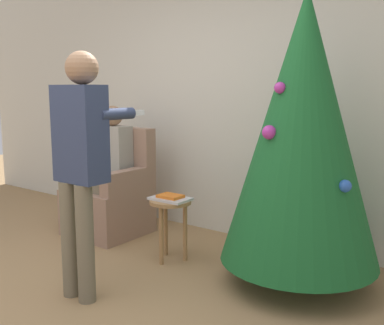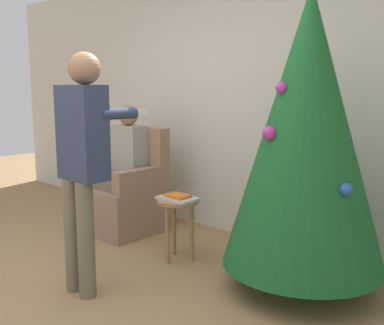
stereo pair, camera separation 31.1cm
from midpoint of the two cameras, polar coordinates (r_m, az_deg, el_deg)
name	(u,v)px [view 1 (the left image)]	position (r m, az deg, el deg)	size (l,w,h in m)	color
ground_plane	(36,320)	(3.21, -22.04, -18.11)	(14.00, 14.00, 0.00)	#99754C
wall_back	(226,99)	(4.43, 2.37, 8.05)	(8.00, 0.06, 2.70)	beige
christmas_tree	(302,129)	(3.25, 11.22, 4.19)	(1.15, 1.15, 2.14)	brown
armchair	(111,197)	(4.66, -12.11, -4.33)	(0.70, 0.69, 1.06)	#93705B
person_seated	(108,164)	(4.57, -12.55, -0.19)	(0.36, 0.46, 1.28)	#6B604C
person_standing	(81,155)	(3.15, -16.72, 0.92)	(0.39, 0.57, 1.69)	#6B604C
side_stool	(170,212)	(3.81, -5.10, -6.31)	(0.35, 0.35, 0.53)	#A37547
laptop	(170,199)	(3.78, -5.12, -4.63)	(0.33, 0.22, 0.02)	silver
book	(170,196)	(3.78, -5.13, -4.31)	(0.20, 0.15, 0.02)	orange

